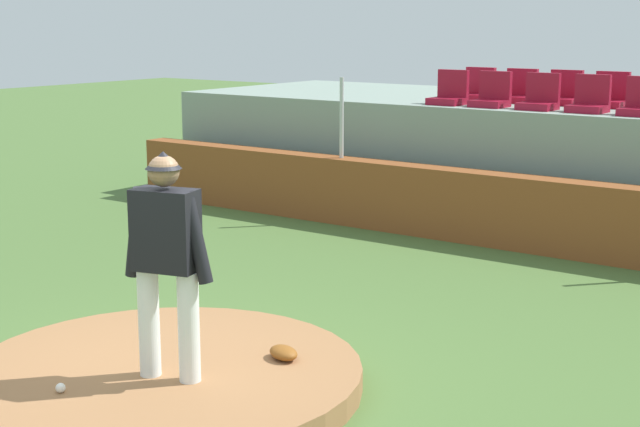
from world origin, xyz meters
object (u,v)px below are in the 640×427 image
Objects in this scene: baseball at (61,388)px; stadium_chair_2 at (540,98)px; pitcher at (166,249)px; stadium_chair_7 at (564,94)px; stadium_chair_6 at (519,92)px; stadium_chair_1 at (492,96)px; stadium_chair_8 at (610,96)px; stadium_chair_0 at (450,94)px; stadium_chair_3 at (590,101)px; fielding_glove at (283,353)px; stadium_chair_5 at (477,90)px.

stadium_chair_2 reaches higher than baseball.
pitcher is 8.43m from stadium_chair_7.
stadium_chair_2 is 1.13m from stadium_chair_6.
stadium_chair_7 is (0.70, 0.93, 0.00)m from stadium_chair_1.
stadium_chair_8 reaches higher than pitcher.
stadium_chair_0 is 2.26m from stadium_chair_8.
stadium_chair_1 is at bearing 0.45° from stadium_chair_2.
baseball is at bearing 93.41° from stadium_chair_1.
fielding_glove is at bearing 89.81° from stadium_chair_3.
stadium_chair_0 is 1.00× the size of stadium_chair_3.
stadium_chair_5 is at bearing -90.08° from stadium_chair_0.
pitcher is 7.66m from stadium_chair_0.
stadium_chair_0 and stadium_chair_8 have the same top height.
fielding_glove is at bearing 95.83° from stadium_chair_2.
baseball is at bearing -137.69° from pitcher.
stadium_chair_6 is 1.00× the size of stadium_chair_8.
fielding_glove is 0.60× the size of stadium_chair_5.
stadium_chair_6 is at bearing 2.97° from stadium_chair_7.
stadium_chair_1 is 0.89m from stadium_chair_6.
stadium_chair_7 is (-0.02, 0.92, 0.00)m from stadium_chair_2.
stadium_chair_3 is (2.09, 0.04, 0.00)m from stadium_chair_0.
stadium_chair_0 and stadium_chair_3 have the same top height.
baseball is at bearing 81.41° from fielding_glove.
stadium_chair_5 and stadium_chair_8 have the same top height.
stadium_chair_0 and stadium_chair_5 have the same top height.
stadium_chair_1 reaches higher than pitcher.
stadium_chair_2 is 1.12m from stadium_chair_8.
stadium_chair_3 is at bearing 71.45° from pitcher.
stadium_chair_6 is at bearing -31.40° from stadium_chair_3.
baseball is 9.25m from stadium_chair_7.
stadium_chair_0 is at bearing 34.29° from stadium_chair_7.
baseball is at bearing 88.35° from stadium_chair_2.
fielding_glove is 0.60× the size of stadium_chair_7.
pitcher is 3.56× the size of stadium_chair_5.
stadium_chair_1 is at bearing 82.29° from pitcher.
stadium_chair_8 is (-0.01, 7.54, 1.62)m from fielding_glove.
stadium_chair_0 is 0.67m from stadium_chair_1.
fielding_glove is 0.60× the size of stadium_chair_2.
stadium_chair_7 is at bearing -1.17° from stadium_chair_8.
stadium_chair_8 is at bearing -179.11° from stadium_chair_6.
stadium_chair_5 is at bearing 1.83° from stadium_chair_7.
stadium_chair_5 is 1.00× the size of stadium_chair_6.
stadium_chair_1 is 1.00× the size of stadium_chair_8.
stadium_chair_6 is at bearing -51.42° from stadium_chair_2.
stadium_chair_3 is 1.00× the size of stadium_chair_7.
stadium_chair_6 is at bearing -91.04° from stadium_chair_1.
fielding_glove is at bearing 105.41° from stadium_chair_5.
stadium_chair_1 is at bearing -179.15° from stadium_chair_0.
stadium_chair_5 is 0.69m from stadium_chair_6.
stadium_chair_6 is at bearing -57.59° from fielding_glove.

